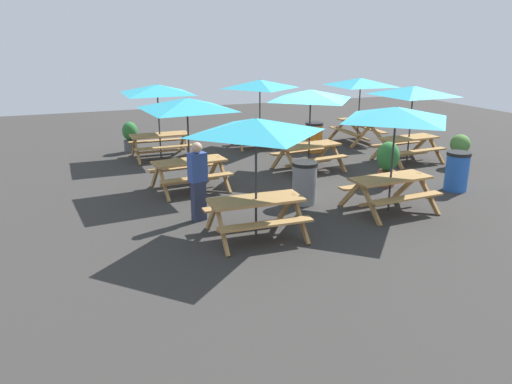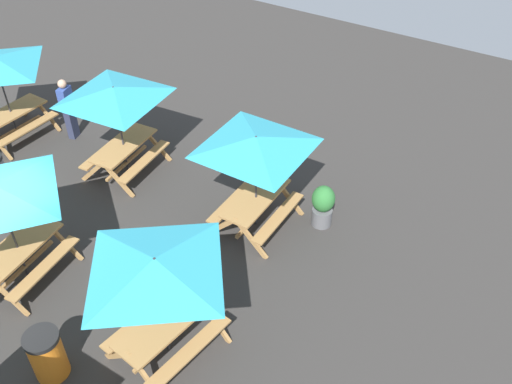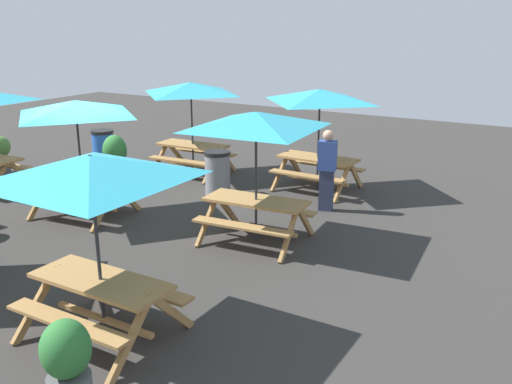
# 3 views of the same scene
# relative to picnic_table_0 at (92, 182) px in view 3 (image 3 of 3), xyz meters

# --- Properties ---
(ground_plane) EXTENTS (29.21, 29.21, 0.00)m
(ground_plane) POSITION_rel_picnic_table_0_xyz_m (3.70, -3.35, -1.99)
(ground_plane) COLOR #33302D
(ground_plane) RESTS_ON ground
(picnic_table_0) EXTENTS (2.83, 2.83, 2.34)m
(picnic_table_0) POSITION_rel_picnic_table_0_xyz_m (0.00, 0.00, 0.00)
(picnic_table_0) COLOR #A87A44
(picnic_table_0) RESTS_ON ground
(picnic_table_1) EXTENTS (2.07, 2.07, 2.34)m
(picnic_table_1) POSITION_rel_picnic_table_0_xyz_m (0.40, -7.13, 0.00)
(picnic_table_1) COLOR #A87A44
(picnic_table_1) RESTS_ON ground
(picnic_table_2) EXTENTS (2.82, 2.82, 2.34)m
(picnic_table_2) POSITION_rel_picnic_table_0_xyz_m (-0.00, -3.68, 0.00)
(picnic_table_2) COLOR #A87A44
(picnic_table_2) RESTS_ON ground
(picnic_table_4) EXTENTS (2.09, 2.09, 2.34)m
(picnic_table_4) POSITION_rel_picnic_table_0_xyz_m (3.71, -6.82, 0.00)
(picnic_table_4) COLOR #A87A44
(picnic_table_4) RESTS_ON ground
(picnic_table_7) EXTENTS (2.20, 2.20, 2.34)m
(picnic_table_7) POSITION_rel_picnic_table_0_xyz_m (3.64, -3.11, 0.00)
(picnic_table_7) COLOR #A87A44
(picnic_table_7) RESTS_ON ground
(trash_bin_blue) EXTENTS (0.59, 0.59, 0.98)m
(trash_bin_blue) POSITION_rel_picnic_table_0_xyz_m (6.18, -6.19, -1.49)
(trash_bin_blue) COLOR blue
(trash_bin_blue) RESTS_ON ground
(trash_bin_gray) EXTENTS (0.59, 0.59, 0.98)m
(trash_bin_gray) POSITION_rel_picnic_table_0_xyz_m (2.18, -5.69, -1.49)
(trash_bin_gray) COLOR gray
(trash_bin_gray) RESTS_ON ground
(potted_plant_0) EXTENTS (0.50, 0.50, 1.01)m
(potted_plant_0) POSITION_rel_picnic_table_0_xyz_m (-0.75, 1.21, -1.46)
(potted_plant_0) COLOR #59595B
(potted_plant_0) RESTS_ON ground
(potted_plant_1) EXTENTS (0.57, 0.57, 1.16)m
(potted_plant_1) POSITION_rel_picnic_table_0_xyz_m (4.80, -5.21, -1.35)
(potted_plant_1) COLOR #935138
(potted_plant_1) RESTS_ON ground
(person_standing) EXTENTS (0.40, 0.30, 1.67)m
(person_standing) POSITION_rel_picnic_table_0_xyz_m (-0.38, -5.86, -1.10)
(person_standing) COLOR #2D334C
(person_standing) RESTS_ON ground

